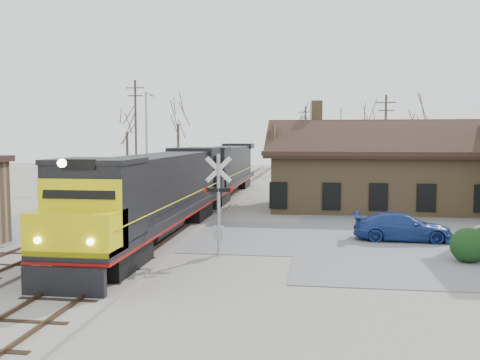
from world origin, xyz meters
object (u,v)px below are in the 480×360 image
object	(u,v)px
locomotive_trailing	(223,169)
parked_car	(402,227)
depot	(372,175)
locomotive_lead	(152,195)

from	to	relation	value
locomotive_trailing	parked_car	distance (m)	22.09
locomotive_trailing	parked_car	xyz separation A→B (m)	(12.29, -18.28, -1.65)
locomotive_trailing	depot	bearing A→B (deg)	-27.56
parked_car	locomotive_lead	bearing A→B (deg)	101.54
locomotive_lead	locomotive_trailing	xyz separation A→B (m)	(0.00, 20.42, -0.00)
locomotive_lead	parked_car	size ratio (longest dim) A/B	4.20
depot	parked_car	distance (m)	12.15
locomotive_trailing	parked_car	bearing A→B (deg)	-56.10
depot	parked_car	size ratio (longest dim) A/B	3.17
depot	locomotive_trailing	world-z (taller)	depot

